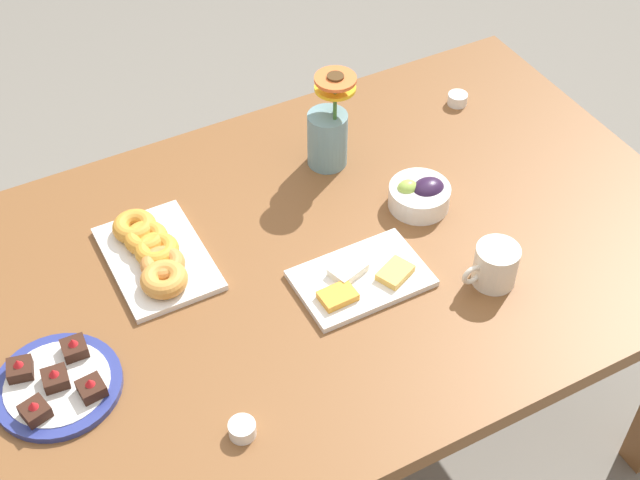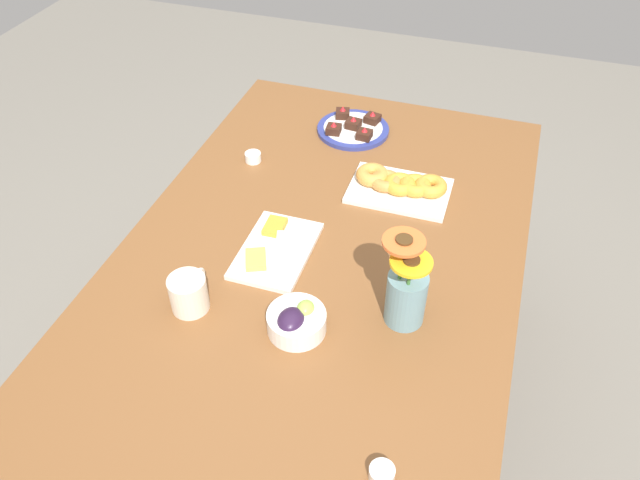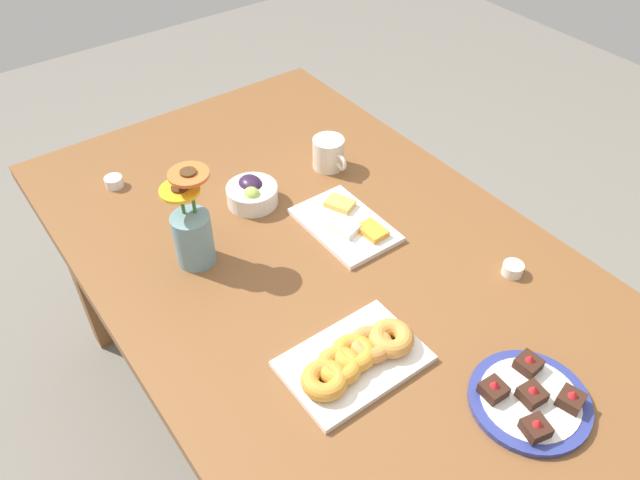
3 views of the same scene
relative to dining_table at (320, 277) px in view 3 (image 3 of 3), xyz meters
The scene contains 10 objects.
ground_plane 0.65m from the dining_table, ahead, with size 6.00×6.00×0.00m, color slate.
dining_table is the anchor object (origin of this frame).
coffee_mug 0.37m from the dining_table, 139.85° to the left, with size 0.12×0.09×0.09m.
grape_bowl 0.28m from the dining_table, behind, with size 0.13×0.13×0.07m.
cheese_platter 0.15m from the dining_table, 108.11° to the left, with size 0.26×0.17×0.03m.
croissant_platter 0.35m from the dining_table, 24.01° to the right, with size 0.19×0.28×0.05m.
jam_cup_honey 0.62m from the dining_table, 151.38° to the right, with size 0.05×0.05×0.03m.
jam_cup_berry 0.46m from the dining_table, 44.78° to the left, with size 0.05×0.05×0.03m.
dessert_plate 0.58m from the dining_table, ahead, with size 0.23×0.23×0.05m.
flower_vase 0.34m from the dining_table, 121.65° to the right, with size 0.11×0.11×0.25m.
Camera 3 is at (0.87, -0.64, 1.77)m, focal length 35.00 mm.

